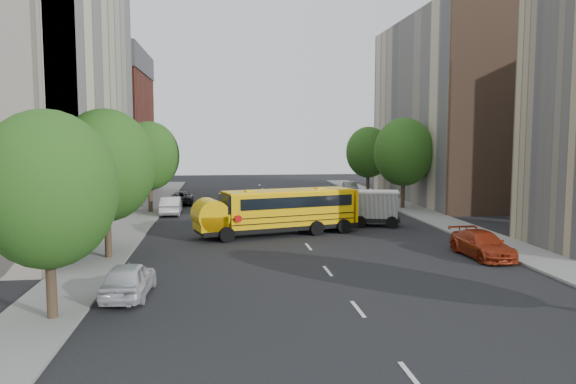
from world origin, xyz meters
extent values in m
plane|color=black|center=(0.00, 0.00, 0.00)|extent=(120.00, 120.00, 0.00)
cube|color=slate|center=(-11.50, 5.00, 0.06)|extent=(3.00, 80.00, 0.12)
cube|color=slate|center=(11.50, 5.00, 0.06)|extent=(3.00, 80.00, 0.12)
cube|color=silver|center=(0.00, 10.00, 0.01)|extent=(0.15, 64.00, 0.01)
cube|color=beige|center=(-18.00, 6.00, 10.00)|extent=(10.00, 26.00, 20.00)
cube|color=maroon|center=(-18.00, 28.00, 6.50)|extent=(10.00, 15.00, 13.00)
cube|color=beige|center=(18.00, 20.00, 9.00)|extent=(10.00, 22.00, 18.00)
cube|color=brown|center=(18.00, 9.00, 9.00)|extent=(10.10, 0.30, 18.00)
cylinder|color=#F0AD14|center=(28.00, 28.00, 17.50)|extent=(1.00, 1.00, 35.00)
cylinder|color=#38281C|center=(-11.00, -14.00, 1.35)|extent=(0.36, 0.36, 2.70)
ellipsoid|color=#1C5216|center=(-11.00, -14.00, 4.65)|extent=(4.80, 4.80, 5.52)
cylinder|color=#38281C|center=(-11.00, -4.00, 1.44)|extent=(0.36, 0.36, 2.88)
ellipsoid|color=#1C5216|center=(-11.00, -4.00, 4.96)|extent=(5.12, 5.12, 5.89)
cylinder|color=#38281C|center=(-11.00, 14.00, 1.40)|extent=(0.36, 0.36, 2.81)
ellipsoid|color=#1C5216|center=(-11.00, 14.00, 4.84)|extent=(4.99, 4.99, 5.74)
cylinder|color=#38281C|center=(11.00, 14.00, 1.48)|extent=(0.36, 0.36, 2.95)
ellipsoid|color=#1C5216|center=(11.00, 14.00, 5.08)|extent=(5.25, 5.25, 6.04)
cylinder|color=#38281C|center=(11.00, 26.00, 1.37)|extent=(0.36, 0.36, 2.74)
ellipsoid|color=#1C5216|center=(11.00, 26.00, 4.71)|extent=(4.86, 4.86, 5.59)
cube|color=black|center=(-1.34, 2.24, 0.52)|extent=(10.93, 5.35, 0.29)
cube|color=#FFBD05|center=(-0.70, 2.43, 1.76)|extent=(8.91, 4.71, 2.19)
cube|color=#FFBD05|center=(-5.54, 1.00, 1.10)|extent=(2.27, 2.59, 0.95)
cube|color=black|center=(-4.58, 1.28, 2.24)|extent=(1.08, 2.24, 1.14)
cube|color=#FFBD05|center=(-0.70, 2.43, 2.88)|extent=(8.85, 4.53, 0.13)
cube|color=black|center=(-0.51, 2.48, 2.24)|extent=(8.19, 4.55, 0.72)
cube|color=black|center=(-0.70, 2.43, 1.00)|extent=(8.92, 4.77, 0.06)
cube|color=black|center=(-0.70, 2.43, 1.38)|extent=(8.92, 4.77, 0.06)
cube|color=#FFBD05|center=(3.47, 3.65, 1.76)|extent=(0.81, 2.33, 2.19)
cube|color=#FFBD05|center=(-3.17, 1.70, 2.98)|extent=(0.71, 0.71, 0.10)
cube|color=#FFBD05|center=(1.41, 3.05, 2.98)|extent=(0.71, 0.71, 0.10)
cylinder|color=#FFBD05|center=(-5.54, 1.00, 1.57)|extent=(2.54, 2.67, 2.00)
cylinder|color=red|center=(-3.90, 0.14, 1.43)|extent=(0.47, 0.17, 0.48)
cylinder|color=black|center=(-4.57, 0.05, 0.48)|extent=(1.00, 0.54, 0.95)
cylinder|color=black|center=(-5.24, 2.33, 0.48)|extent=(1.00, 0.54, 0.95)
cylinder|color=black|center=(1.01, 1.69, 0.48)|extent=(1.00, 0.54, 0.95)
cylinder|color=black|center=(0.34, 3.98, 0.48)|extent=(1.00, 0.54, 0.95)
cylinder|color=black|center=(2.84, 2.23, 0.48)|extent=(1.00, 0.54, 0.95)
cylinder|color=black|center=(2.17, 4.51, 0.48)|extent=(1.00, 0.54, 0.95)
cube|color=black|center=(4.78, 5.42, 0.50)|extent=(6.27, 3.35, 0.30)
cube|color=white|center=(5.26, 5.30, 1.54)|extent=(4.89, 2.92, 1.79)
cube|color=white|center=(2.66, 5.94, 1.24)|extent=(1.80, 2.17, 1.19)
cube|color=silver|center=(5.26, 5.30, 2.49)|extent=(5.11, 3.07, 0.12)
cylinder|color=black|center=(2.42, 4.97, 0.42)|extent=(0.87, 0.44, 0.84)
cylinder|color=black|center=(2.89, 6.90, 0.42)|extent=(0.87, 0.44, 0.84)
cylinder|color=black|center=(4.74, 4.40, 0.42)|extent=(0.87, 0.44, 0.84)
cylinder|color=black|center=(5.21, 6.33, 0.42)|extent=(0.87, 0.44, 0.84)
cylinder|color=black|center=(6.86, 3.88, 0.42)|extent=(0.87, 0.44, 0.84)
cylinder|color=black|center=(7.34, 5.81, 0.42)|extent=(0.87, 0.44, 0.84)
imported|color=silver|center=(-8.80, -11.30, 0.72)|extent=(1.93, 4.32, 1.44)
imported|color=silver|center=(-9.19, 12.84, 0.75)|extent=(1.63, 4.55, 1.49)
imported|color=black|center=(-8.80, 19.76, 0.63)|extent=(2.21, 4.61, 1.27)
imported|color=#982C13|center=(8.80, -5.92, 0.70)|extent=(2.20, 4.89, 1.39)
imported|color=#2E3951|center=(8.87, 13.51, 0.63)|extent=(1.54, 3.74, 1.27)
imported|color=gray|center=(9.60, 28.44, 0.64)|extent=(1.67, 4.00, 1.29)
camera|label=1|loc=(-5.05, -34.05, 6.48)|focal=35.00mm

